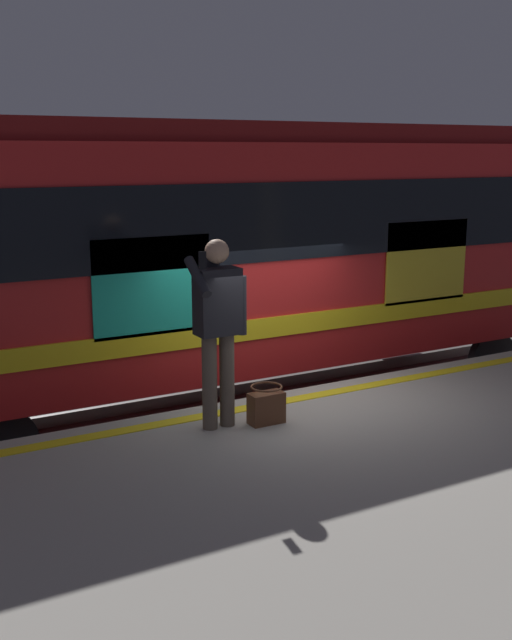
# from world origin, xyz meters

# --- Properties ---
(ground_plane) EXTENTS (24.93, 24.93, 0.00)m
(ground_plane) POSITION_xyz_m (0.00, 0.00, 0.00)
(ground_plane) COLOR #3D3D3F
(platform) EXTENTS (12.88, 4.50, 1.06)m
(platform) POSITION_xyz_m (0.00, 2.25, 0.53)
(platform) COLOR #9E998E
(platform) RESTS_ON ground
(safety_line) EXTENTS (12.62, 0.16, 0.01)m
(safety_line) POSITION_xyz_m (0.00, 0.30, 1.07)
(safety_line) COLOR yellow
(safety_line) RESTS_ON platform
(track_rail_near) EXTENTS (16.74, 0.08, 0.16)m
(track_rail_near) POSITION_xyz_m (0.00, -1.59, 0.08)
(track_rail_near) COLOR slate
(track_rail_near) RESTS_ON ground
(track_rail_far) EXTENTS (16.74, 0.08, 0.16)m
(track_rail_far) POSITION_xyz_m (0.00, -3.03, 0.08)
(track_rail_far) COLOR slate
(track_rail_far) RESTS_ON ground
(train_carriage) EXTENTS (10.92, 2.98, 3.77)m
(train_carriage) POSITION_xyz_m (-0.69, -2.30, 2.42)
(train_carriage) COLOR red
(train_carriage) RESTS_ON ground
(passenger) EXTENTS (0.57, 0.55, 1.76)m
(passenger) POSITION_xyz_m (1.16, 0.62, 2.11)
(passenger) COLOR brown
(passenger) RESTS_ON platform
(handbag) EXTENTS (0.34, 0.31, 0.37)m
(handbag) POSITION_xyz_m (0.73, 0.76, 1.23)
(handbag) COLOR #59331E
(handbag) RESTS_ON platform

